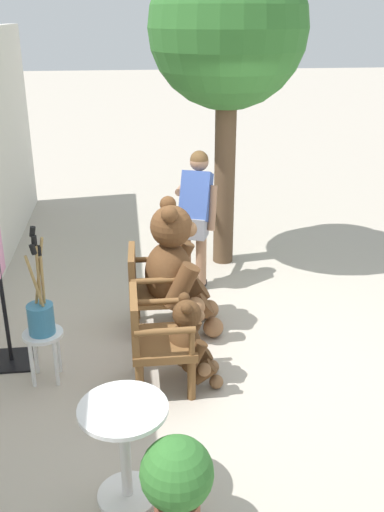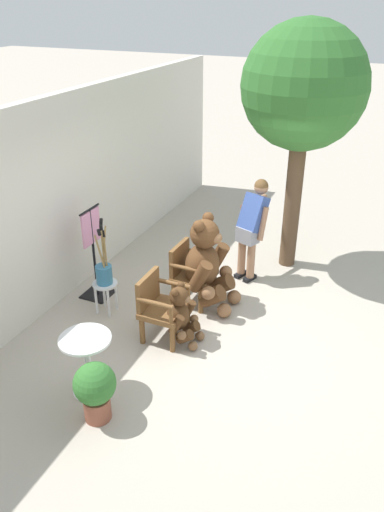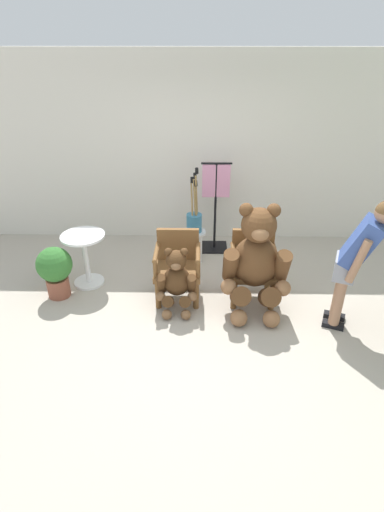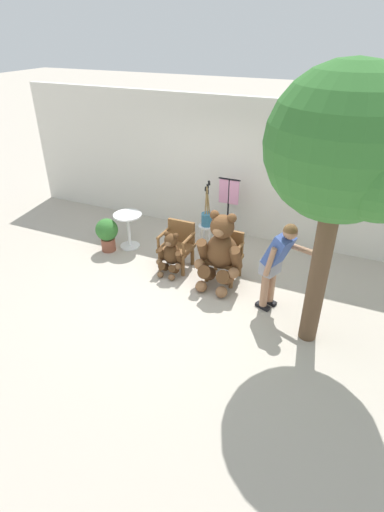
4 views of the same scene
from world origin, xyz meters
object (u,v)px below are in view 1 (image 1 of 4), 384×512
Objects in this scene: potted_plant at (177,481)px; round_side_table at (125,443)px; person_visitor at (196,210)px; brush_bucket at (41,313)px; wooden_chair_right at (150,288)px; teddy_bear_small at (190,342)px; teddy_bear_large at (176,269)px; clothing_display_stand at (2,291)px; patio_tree at (231,34)px; wooden_chair_left at (156,337)px; white_stool at (44,343)px.

round_side_table is at bearing 44.15° from potted_plant.
person_visitor is at bearing -14.75° from round_side_table.
wooden_chair_right is at bearing -51.90° from brush_bucket.
person_visitor reaches higher than teddy_bear_small.
teddy_bear_large is 2.21m from round_side_table.
patio_tree is at bearing -47.46° from clothing_display_stand.
person_visitor reaches higher than wooden_chair_left.
wooden_chair_left is 1.06× the size of teddy_bear_small.
patio_tree reaches higher than clothing_display_stand.
white_stool is (0.19, 1.23, -0.04)m from teddy_bear_small.
patio_tree reaches higher than teddy_bear_small.
wooden_chair_left is 0.93m from wooden_chair_right.
wooden_chair_left reaches higher than white_stool.
clothing_display_stand reaches higher than potted_plant.
brush_bucket is at bearing 29.53° from potted_plant.
round_side_table is at bearing -154.35° from white_stool.
potted_plant is 0.50× the size of clothing_display_stand.
person_visitor is (1.00, -0.57, 0.45)m from wooden_chair_right.
clothing_display_stand reaches higher than teddy_bear_small.
white_stool is 1.57m from round_side_table.
person_visitor is at bearing -40.85° from brush_bucket.
brush_bucket is (-1.74, 1.50, -0.27)m from person_visitor.
brush_bucket is (0.00, -0.00, 0.29)m from white_stool.
wooden_chair_right is at bearing 148.81° from patio_tree.
potted_plant is 2.45m from clothing_display_stand.
teddy_bear_large is at bearing 1.96° from teddy_bear_small.
clothing_display_stand is (-0.42, 1.55, 0.06)m from teddy_bear_large.
teddy_bear_large is 1.40m from brush_bucket.
person_visitor is at bearing -40.87° from white_stool.
teddy_bear_small is (-0.92, -0.03, -0.26)m from teddy_bear_large.
wooden_chair_right is at bearing 89.03° from teddy_bear_large.
wooden_chair_right is 0.32m from teddy_bear_large.
teddy_bear_large reaches higher than round_side_table.
white_stool is 1.98m from potted_plant.
wooden_chair_right is at bearing 0.85° from potted_plant.
person_visitor is 0.42× the size of patio_tree.
wooden_chair_right is at bearing 17.13° from teddy_bear_small.
wooden_chair_right is 1.06× the size of teddy_bear_small.
white_stool is at bearing 78.54° from wooden_chair_left.
clothing_display_stand is at bearing 105.15° from teddy_bear_large.
clothing_display_stand is (-2.15, 2.35, -2.01)m from patio_tree.
wooden_chair_left is at bearing -101.46° from white_stool.
wooden_chair_left is at bearing 158.49° from patio_tree.
person_visitor reaches higher than white_stool.
white_stool is at bearing 141.14° from patio_tree.
person_visitor is at bearing 146.47° from patio_tree.
wooden_chair_right is 0.92× the size of brush_bucket.
patio_tree reaches higher than person_visitor.
clothing_display_stand is at bearing 68.89° from wooden_chair_left.
teddy_bear_small is 1.77× the size of white_stool.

